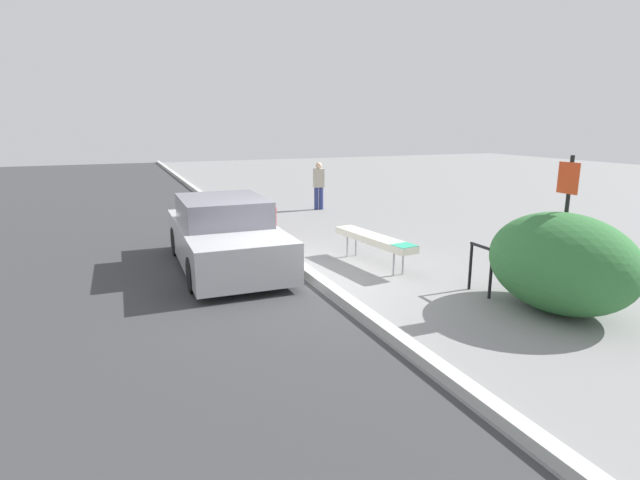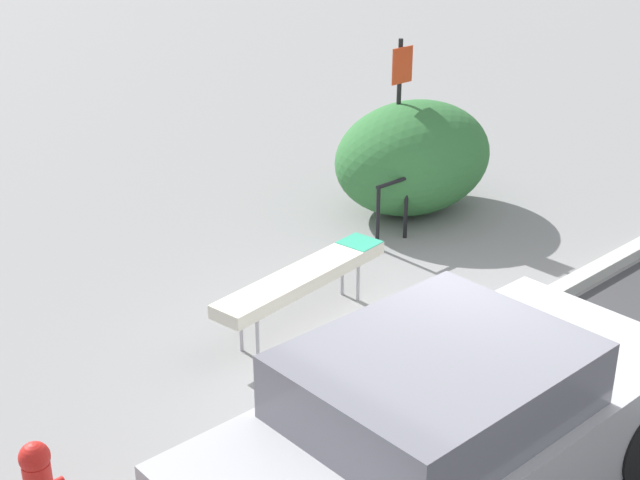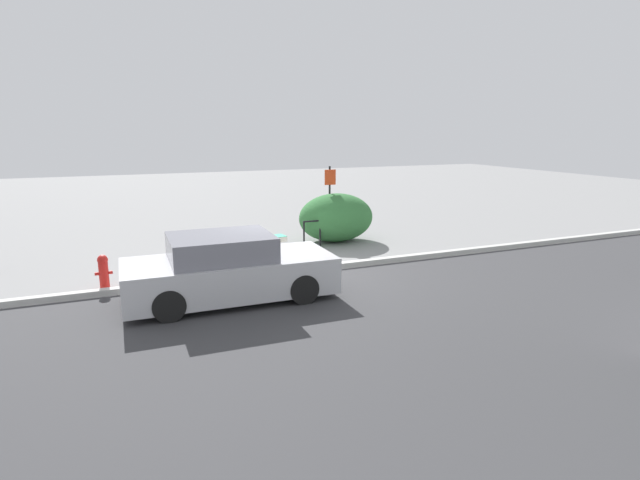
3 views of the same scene
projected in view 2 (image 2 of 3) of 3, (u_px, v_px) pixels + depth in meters
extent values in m
plane|color=gray|center=(447.00, 358.00, 8.55)|extent=(60.00, 60.00, 0.00)
cube|color=#B7B7B2|center=(448.00, 352.00, 8.52)|extent=(60.00, 0.20, 0.13)
cylinder|color=#99999E|center=(257.00, 337.00, 8.46)|extent=(0.04, 0.04, 0.47)
cylinder|color=#99999E|center=(358.00, 281.00, 9.56)|extent=(0.04, 0.04, 0.47)
cylinder|color=#99999E|center=(241.00, 330.00, 8.59)|extent=(0.04, 0.04, 0.47)
cylinder|color=#99999E|center=(342.00, 275.00, 9.68)|extent=(0.04, 0.04, 0.47)
cube|color=beige|center=(303.00, 277.00, 8.95)|extent=(2.27, 0.67, 0.14)
cube|color=teal|center=(360.00, 242.00, 9.58)|extent=(0.41, 0.43, 0.01)
cylinder|color=black|center=(378.00, 218.00, 10.74)|extent=(0.05, 0.05, 0.80)
cylinder|color=black|center=(406.00, 208.00, 11.05)|extent=(0.05, 0.05, 0.80)
cylinder|color=black|center=(393.00, 182.00, 10.73)|extent=(0.55, 0.06, 0.05)
cylinder|color=black|center=(398.00, 127.00, 11.65)|extent=(0.06, 0.06, 2.30)
cube|color=red|center=(402.00, 65.00, 11.29)|extent=(0.36, 0.02, 0.46)
sphere|color=red|center=(34.00, 457.00, 6.11)|extent=(0.22, 0.22, 0.22)
ellipsoid|color=#337038|center=(413.00, 157.00, 11.80)|extent=(2.35, 1.77, 1.48)
cylinder|color=black|center=(472.00, 361.00, 7.93)|extent=(0.60, 0.19, 0.60)
cylinder|color=black|center=(635.00, 443.00, 6.83)|extent=(0.60, 0.19, 0.60)
cube|color=#B7B7BC|center=(447.00, 443.00, 6.51)|extent=(4.17, 1.81, 0.73)
cube|color=slate|center=(437.00, 381.00, 6.17)|extent=(2.01, 1.60, 0.51)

